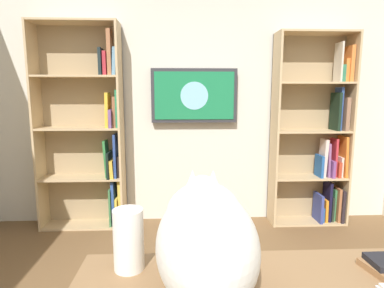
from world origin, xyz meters
name	(u,v)px	position (x,y,z in m)	size (l,w,h in m)	color
wall_back	(196,100)	(0.00, -2.23, 1.35)	(4.52, 0.06, 2.70)	silver
bookshelf_left	(319,139)	(-1.32, -2.06, 0.93)	(0.81, 0.28, 2.04)	tan
bookshelf_right	(89,132)	(1.13, -2.07, 1.02)	(0.88, 0.28, 2.12)	tan
wall_mounted_tv	(194,96)	(0.03, -2.15, 1.39)	(0.91, 0.07, 0.57)	#333338
cat	(206,235)	(0.11, 0.29, 0.96)	(0.32, 0.63, 0.37)	white
paper_towel_roll	(129,240)	(0.38, 0.17, 0.89)	(0.11, 0.11, 0.23)	white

